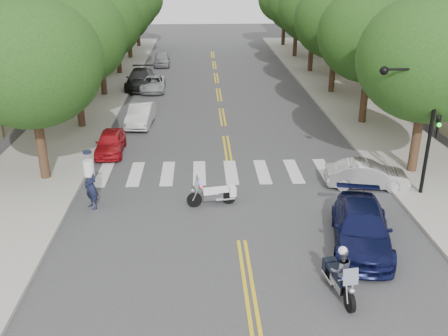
{
  "coord_description": "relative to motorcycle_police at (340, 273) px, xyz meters",
  "views": [
    {
      "loc": [
        -1.42,
        -15.98,
        9.56
      ],
      "look_at": [
        -0.47,
        3.93,
        1.3
      ],
      "focal_mm": 40.0,
      "sensor_mm": 36.0,
      "label": 1
    }
  ],
  "objects": [
    {
      "name": "sedan_blue",
      "position": [
        1.54,
        2.82,
        -0.06
      ],
      "size": [
        2.97,
        5.19,
        1.42
      ],
      "primitive_type": "imported",
      "rotation": [
        0.0,
        0.0,
        -0.21
      ],
      "color": "#0D113A",
      "rests_on": "ground"
    },
    {
      "name": "convertible",
      "position": [
        3.33,
        7.82,
        -0.16
      ],
      "size": [
        3.82,
        1.72,
        1.22
      ],
      "primitive_type": "imported",
      "rotation": [
        0.0,
        0.0,
        1.45
      ],
      "color": "silver",
      "rests_on": "ground"
    },
    {
      "name": "officer_standing",
      "position": [
        -8.75,
        6.3,
        0.25
      ],
      "size": [
        0.86,
        0.88,
        2.04
      ],
      "primitive_type": "imported",
      "rotation": [
        0.0,
        0.0,
        -0.83
      ],
      "color": "#161A32",
      "rests_on": "ground"
    },
    {
      "name": "parked_car_b",
      "position": [
        -7.93,
        17.82,
        -0.1
      ],
      "size": [
        1.68,
        4.11,
        1.33
      ],
      "primitive_type": "imported",
      "rotation": [
        0.0,
        0.0,
        -0.07
      ],
      "color": "silver",
      "rests_on": "ground"
    },
    {
      "name": "traffic_signal_pole",
      "position": [
        4.99,
        6.82,
        2.95
      ],
      "size": [
        2.82,
        0.42,
        6.0
      ],
      "color": "black",
      "rests_on": "ground"
    },
    {
      "name": "sidewalk_right",
      "position": [
        6.77,
        25.32,
        -0.69
      ],
      "size": [
        5.0,
        60.0,
        0.15
      ],
      "primitive_type": "cube",
      "color": "#9E9991",
      "rests_on": "ground"
    },
    {
      "name": "tree_r_0",
      "position": [
        6.07,
        9.32,
        4.79
      ],
      "size": [
        6.4,
        6.4,
        8.45
      ],
      "color": "#382316",
      "rests_on": "ground"
    },
    {
      "name": "motorcycle_police",
      "position": [
        0.0,
        0.0,
        0.0
      ],
      "size": [
        0.78,
        2.12,
        1.72
      ],
      "rotation": [
        0.0,
        0.0,
        3.28
      ],
      "color": "black",
      "rests_on": "ground"
    },
    {
      "name": "tree_r_4",
      "position": [
        6.07,
        41.32,
        4.79
      ],
      "size": [
        6.4,
        6.4,
        8.45
      ],
      "color": "#382316",
      "rests_on": "ground"
    },
    {
      "name": "parked_car_d",
      "position": [
        -9.03,
        27.82,
        -0.02
      ],
      "size": [
        2.15,
        5.17,
        1.49
      ],
      "primitive_type": "imported",
      "rotation": [
        0.0,
        0.0,
        -0.01
      ],
      "color": "black",
      "rests_on": "ground"
    },
    {
      "name": "tree_l_1",
      "position": [
        -11.53,
        17.32,
        4.79
      ],
      "size": [
        6.4,
        6.4,
        8.45
      ],
      "color": "#382316",
      "rests_on": "ground"
    },
    {
      "name": "motorcycle_parked",
      "position": [
        -3.57,
        6.36,
        -0.29
      ],
      "size": [
        2.12,
        0.74,
        1.37
      ],
      "rotation": [
        0.0,
        0.0,
        1.75
      ],
      "color": "black",
      "rests_on": "ground"
    },
    {
      "name": "ground",
      "position": [
        -2.73,
        3.32,
        -0.77
      ],
      "size": [
        140.0,
        140.0,
        0.0
      ],
      "primitive_type": "plane",
      "color": "#38383A",
      "rests_on": "ground"
    },
    {
      "name": "tree_l_3",
      "position": [
        -11.53,
        33.32,
        4.79
      ],
      "size": [
        6.4,
        6.4,
        8.45
      ],
      "color": "#382316",
      "rests_on": "ground"
    },
    {
      "name": "parked_car_e",
      "position": [
        -7.93,
        37.32,
        -0.11
      ],
      "size": [
        1.73,
        3.94,
        1.32
      ],
      "primitive_type": "imported",
      "rotation": [
        0.0,
        0.0,
        0.04
      ],
      "color": "gray",
      "rests_on": "ground"
    },
    {
      "name": "sidewalk_left",
      "position": [
        -12.23,
        25.32,
        -0.69
      ],
      "size": [
        5.0,
        60.0,
        0.15
      ],
      "primitive_type": "cube",
      "color": "#9E9991",
      "rests_on": "ground"
    },
    {
      "name": "tree_r_3",
      "position": [
        6.07,
        33.32,
        4.79
      ],
      "size": [
        6.4,
        6.4,
        8.45
      ],
      "color": "#382316",
      "rests_on": "ground"
    },
    {
      "name": "tree_l_4",
      "position": [
        -11.53,
        41.32,
        4.79
      ],
      "size": [
        6.4,
        6.4,
        8.45
      ],
      "color": "#382316",
      "rests_on": "ground"
    },
    {
      "name": "parked_car_c",
      "position": [
        -7.93,
        26.82,
        -0.19
      ],
      "size": [
        2.07,
        4.24,
        1.16
      ],
      "primitive_type": "imported",
      "rotation": [
        0.0,
        0.0,
        0.03
      ],
      "color": "#A0A4A7",
      "rests_on": "ground"
    },
    {
      "name": "tree_l_2",
      "position": [
        -11.53,
        25.32,
        4.79
      ],
      "size": [
        6.4,
        6.4,
        8.45
      ],
      "color": "#382316",
      "rests_on": "ground"
    },
    {
      "name": "tree_r_2",
      "position": [
        6.07,
        25.32,
        4.79
      ],
      "size": [
        6.4,
        6.4,
        8.45
      ],
      "color": "#382316",
      "rests_on": "ground"
    },
    {
      "name": "tree_r_1",
      "position": [
        6.07,
        17.32,
        4.79
      ],
      "size": [
        6.4,
        6.4,
        8.45
      ],
      "color": "#382316",
      "rests_on": "ground"
    },
    {
      "name": "tree_l_0",
      "position": [
        -11.53,
        9.32,
        4.79
      ],
      "size": [
        6.4,
        6.4,
        8.45
      ],
      "color": "#382316",
      "rests_on": "ground"
    },
    {
      "name": "parked_car_a",
      "position": [
        -9.03,
        12.82,
        -0.16
      ],
      "size": [
        1.53,
        3.59,
        1.21
      ],
      "primitive_type": "imported",
      "rotation": [
        0.0,
        0.0,
        0.03
      ],
      "color": "#B1121B",
      "rests_on": "ground"
    }
  ]
}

